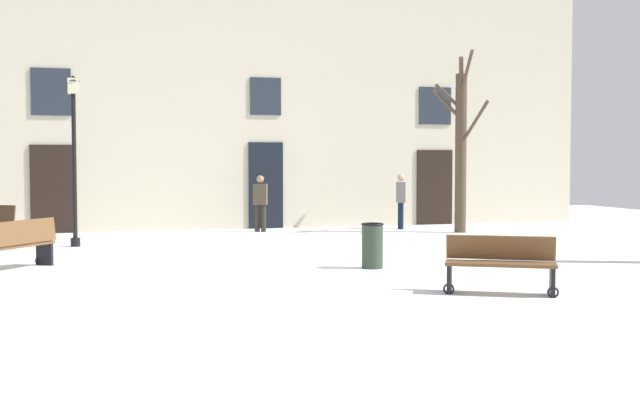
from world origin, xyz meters
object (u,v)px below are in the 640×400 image
(tree_near_facade, at_px, (461,146))
(streetlamp, at_px, (74,142))
(litter_bin, at_px, (372,245))
(person_crossing_plaza, at_px, (401,199))
(person_by_shop_door, at_px, (260,201))
(bench_facing_shops, at_px, (17,244))
(bench_by_litter_bin, at_px, (500,264))

(tree_near_facade, bearing_deg, streetlamp, -174.65)
(litter_bin, height_order, person_crossing_plaza, person_crossing_plaza)
(tree_near_facade, distance_m, litter_bin, 8.25)
(person_by_shop_door, xyz_separation_m, person_crossing_plaza, (4.14, -0.20, 0.02))
(tree_near_facade, bearing_deg, bench_facing_shops, -155.98)
(bench_facing_shops, bearing_deg, tree_near_facade, 150.70)
(tree_near_facade, bearing_deg, litter_bin, -127.13)
(person_crossing_plaza, bearing_deg, bench_facing_shops, -44.37)
(bench_by_litter_bin, bearing_deg, litter_bin, 133.59)
(litter_bin, bearing_deg, person_crossing_plaza, 65.13)
(tree_near_facade, distance_m, person_by_shop_door, 5.79)
(litter_bin, distance_m, bench_facing_shops, 6.48)
(streetlamp, bearing_deg, tree_near_facade, 5.35)
(bench_by_litter_bin, distance_m, person_crossing_plaza, 11.40)
(bench_by_litter_bin, bearing_deg, streetlamp, 154.03)
(streetlamp, height_order, litter_bin, streetlamp)
(tree_near_facade, bearing_deg, person_by_shop_door, 162.46)
(bench_facing_shops, distance_m, person_crossing_plaza, 11.87)
(person_by_shop_door, distance_m, person_crossing_plaza, 4.14)
(tree_near_facade, distance_m, bench_by_litter_bin, 10.54)
(person_by_shop_door, height_order, person_crossing_plaza, person_crossing_plaza)
(streetlamp, relative_size, litter_bin, 4.73)
(person_by_shop_door, relative_size, person_crossing_plaza, 0.98)
(tree_near_facade, xyz_separation_m, person_by_shop_door, (-5.32, 1.68, -1.55))
(bench_by_litter_bin, height_order, person_crossing_plaza, person_crossing_plaza)
(streetlamp, xyz_separation_m, bench_facing_shops, (-0.91, -4.01, -1.94))
(litter_bin, relative_size, bench_facing_shops, 0.51)
(litter_bin, distance_m, person_by_shop_door, 8.09)
(bench_facing_shops, relative_size, person_by_shop_door, 1.04)
(tree_near_facade, height_order, bench_facing_shops, tree_near_facade)
(streetlamp, xyz_separation_m, bench_by_litter_bin, (6.31, -8.62, -1.97))
(streetlamp, xyz_separation_m, person_by_shop_door, (4.91, 2.64, -1.55))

